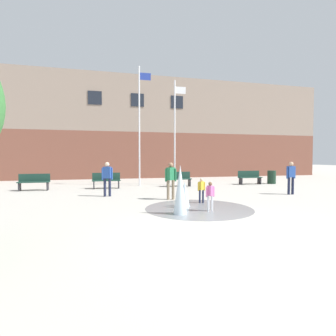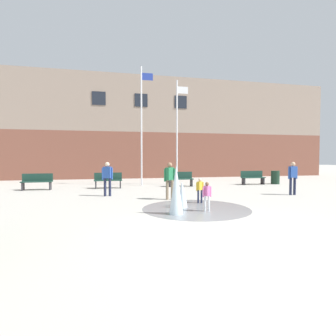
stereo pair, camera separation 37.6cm
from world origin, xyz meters
name	(u,v)px [view 1 (the left image)]	position (x,y,z in m)	size (l,w,h in m)	color
ground_plane	(235,236)	(0.00, 0.00, 0.00)	(100.00, 100.00, 0.00)	#B2ADA3
library_building	(134,130)	(0.00, 20.11, 4.45)	(36.00, 6.05, 8.91)	brown
splash_fountain	(185,195)	(-0.21, 3.04, 0.53)	(3.79, 3.79, 1.56)	gray
park_bench_far_left	(34,182)	(-6.58, 10.23, 0.48)	(1.60, 0.44, 0.91)	#28282D
park_bench_under_right_flagpole	(106,180)	(-2.73, 10.25, 0.48)	(1.60, 0.44, 0.91)	#28282D
park_bench_near_trashcan	(178,179)	(1.66, 10.28, 0.48)	(1.60, 0.44, 0.91)	#28282D
park_bench_far_right	(250,177)	(6.69, 10.38, 0.48)	(1.60, 0.44, 0.91)	#28282D
adult_in_red	(171,178)	(-0.11, 5.42, 0.93)	(0.50, 0.36, 1.59)	#89755B
child_in_fountain	(201,188)	(0.87, 4.33, 0.58)	(0.31, 0.22, 0.99)	#1E233D
adult_watching	(107,176)	(-2.73, 7.02, 0.93)	(0.50, 0.30, 1.59)	#1E233D
child_with_pink_shirt	(210,194)	(0.57, 2.77, 0.58)	(0.31, 0.24, 0.99)	silver
adult_near_bench	(291,175)	(5.98, 5.52, 0.93)	(0.50, 0.21, 1.59)	#1E233D
flagpole_left	(140,122)	(-0.60, 11.39, 4.04)	(0.80, 0.10, 7.60)	silver
flagpole_right	(175,129)	(1.75, 11.39, 3.67)	(0.80, 0.10, 6.87)	silver
trash_can	(272,177)	(8.37, 10.36, 0.45)	(0.56, 0.56, 0.90)	#193323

